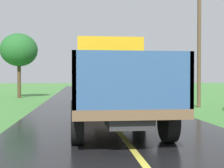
{
  "coord_description": "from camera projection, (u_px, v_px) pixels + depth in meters",
  "views": [
    {
      "loc": [
        -1.14,
        2.44,
        1.57
      ],
      "look_at": [
        -0.14,
        11.12,
        1.4
      ],
      "focal_mm": 48.26,
      "sensor_mm": 36.0,
      "label": 1
    }
  ],
  "objects": [
    {
      "name": "utility_pole_roadside",
      "position": [
        199.0,
        43.0,
        16.08
      ],
      "size": [
        2.12,
        0.2,
        6.32
      ],
      "color": "brown",
      "rests_on": "ground"
    },
    {
      "name": "roadside_tree_near_left",
      "position": [
        19.0,
        50.0,
        23.87
      ],
      "size": [
        2.91,
        2.91,
        5.13
      ],
      "color": "#4C3823",
      "rests_on": "ground"
    },
    {
      "name": "banana_truck_far",
      "position": [
        95.0,
        80.0,
        18.4
      ],
      "size": [
        2.38,
        5.81,
        2.8
      ],
      "color": "#2D2D30",
      "rests_on": "road_surface"
    },
    {
      "name": "banana_truck_near",
      "position": [
        112.0,
        81.0,
        9.2
      ],
      "size": [
        2.38,
        5.82,
        2.8
      ],
      "color": "#2D2D30",
      "rests_on": "road_surface"
    }
  ]
}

